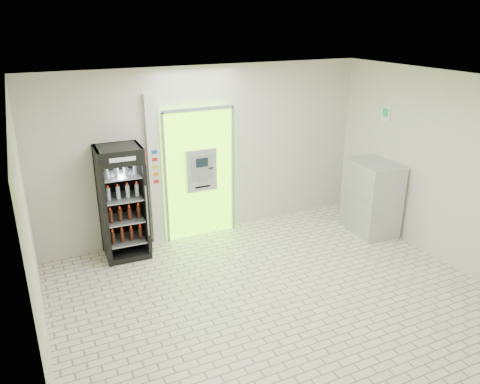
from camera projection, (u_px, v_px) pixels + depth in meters
ground at (275, 297)px, 6.67m from camera, size 6.00×6.00×0.00m
room_shell at (278, 174)px, 6.02m from camera, size 6.00×6.00×6.00m
atm_assembly at (199, 173)px, 8.22m from camera, size 1.30×0.24×2.33m
pillar at (155, 171)px, 7.89m from camera, size 0.22×0.11×2.60m
beverage_cooler at (123, 205)px, 7.56m from camera, size 0.72×0.68×1.87m
steel_cabinet at (372, 197)px, 8.50m from camera, size 0.77×1.06×1.32m
exit_sign at (386, 114)px, 8.31m from camera, size 0.02×0.22×0.26m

